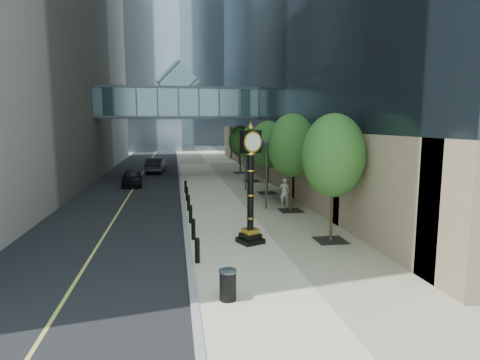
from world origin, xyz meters
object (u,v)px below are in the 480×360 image
object	(u,v)px
car_near	(132,178)
car_far	(156,165)
street_clock	(250,193)
pedestrian	(284,192)
trash_bin	(228,286)

from	to	relation	value
car_near	car_far	world-z (taller)	car_far
street_clock	car_far	distance (m)	28.38
street_clock	pedestrian	world-z (taller)	street_clock
pedestrian	car_far	world-z (taller)	pedestrian
trash_bin	pedestrian	world-z (taller)	pedestrian
street_clock	car_near	xyz separation A→B (m)	(-7.08, 18.50, -1.63)
pedestrian	car_far	bearing A→B (deg)	-48.42
trash_bin	car_near	xyz separation A→B (m)	(-5.28, 24.25, 0.23)
street_clock	car_near	bearing A→B (deg)	87.83
pedestrian	car_near	world-z (taller)	pedestrian
street_clock	car_far	bearing A→B (deg)	77.83
trash_bin	car_near	size ratio (longest dim) A/B	0.21
trash_bin	pedestrian	distance (m)	14.39
pedestrian	car_far	distance (m)	22.23
trash_bin	car_far	xyz separation A→B (m)	(-3.58, 33.58, 0.32)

